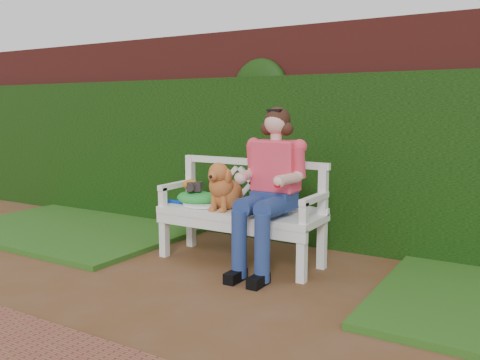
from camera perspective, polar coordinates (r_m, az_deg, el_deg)
The scene contains 11 objects.
ground at distance 3.93m, azimuth -3.79°, elevation -12.51°, with size 60.00×60.00×0.00m, color #533116.
brick_wall at distance 5.35m, azimuth 7.83°, elevation 5.01°, with size 10.00×0.30×2.20m, color maroon.
ivy_hedge at distance 5.17m, azimuth 6.82°, elevation 2.14°, with size 10.00×0.18×1.70m, color #1F500E.
grass_left at distance 6.12m, azimuth -17.61°, elevation -5.09°, with size 2.60×2.00×0.05m, color #234514.
garden_bench at distance 4.58m, azimuth 0.00°, elevation -6.33°, with size 1.58×0.60×0.48m, color white, non-canonical shape.
seated_woman at distance 4.31m, azimuth 3.74°, elevation -1.27°, with size 0.58×0.77×1.36m, color #D14252, non-canonical shape.
dog at distance 4.52m, azimuth -1.68°, elevation -0.60°, with size 0.29×0.40×0.44m, color #BA8744, non-canonical shape.
tennis_racket at distance 4.71m, azimuth -4.66°, elevation -2.75°, with size 0.70×0.29×0.03m, color white, non-canonical shape.
green_bag at distance 4.79m, azimuth -4.95°, elevation -1.96°, with size 0.39×0.30×0.13m, color green, non-canonical shape.
camera_item at distance 4.74m, azimuth -5.11°, elevation -0.73°, with size 0.13×0.10×0.09m, color #272323.
baseball_glove at distance 4.79m, azimuth -5.56°, elevation -0.53°, with size 0.16×0.12×0.10m, color #C56912.
Camera 1 is at (2.11, -3.01, 1.38)m, focal length 38.00 mm.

